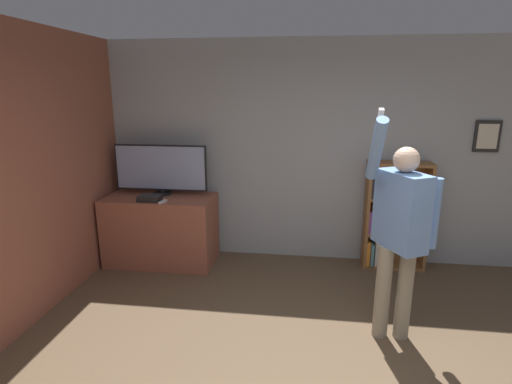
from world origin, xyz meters
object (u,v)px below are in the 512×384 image
object	(u,v)px
game_console	(150,198)
person	(400,227)
television	(161,169)
bookshelf	(389,218)

from	to	relation	value
game_console	person	world-z (taller)	person
television	game_console	distance (m)	0.42
television	bookshelf	bearing A→B (deg)	2.89
person	television	bearing A→B (deg)	-146.12
person	bookshelf	bearing A→B (deg)	143.47
bookshelf	television	bearing A→B (deg)	-177.11
bookshelf	person	xyz separation A→B (m)	(-0.22, -1.50, 0.42)
bookshelf	game_console	bearing A→B (deg)	-171.25
television	bookshelf	xyz separation A→B (m)	(2.77, 0.14, -0.56)
television	person	distance (m)	2.89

